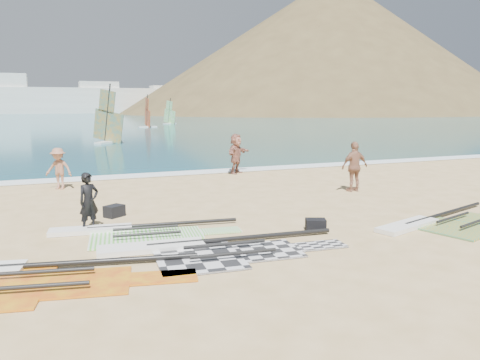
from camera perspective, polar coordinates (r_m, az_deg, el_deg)
name	(u,v)px	position (r m, az deg, el deg)	size (l,w,h in m)	color
ground	(290,249)	(11.04, 6.07, -8.41)	(300.00, 300.00, 0.00)	#D8B37E
sea	(70,115)	(141.39, -20.07, 7.47)	(300.00, 240.00, 0.06)	#0B3E4E
surf_line	(168,175)	(22.39, -8.83, 0.64)	(300.00, 1.20, 0.04)	white
far_town	(11,99)	(159.63, -26.11, 8.86)	(160.00, 8.00, 12.00)	white
headland_main	(331,113)	(165.84, 11.06, 8.07)	(143.00, 143.00, 45.00)	brown
headland_minor	(393,111)	(194.70, 18.20, 7.95)	(70.00, 70.00, 28.00)	brown
rig_grey	(204,250)	(10.83, -4.35, -8.46)	(5.78, 2.50, 0.20)	#242427
rig_green	(129,232)	(12.52, -13.33, -6.23)	(4.98, 2.26, 0.19)	#58CC38
rig_orange	(443,223)	(14.27, 23.47, -4.84)	(5.40, 2.98, 0.20)	#F99707
rig_red	(14,277)	(10.15, -25.83, -10.65)	(6.04, 2.95, 0.20)	red
gear_bag_near	(114,211)	(14.48, -15.08, -3.68)	(0.54, 0.40, 0.35)	black
gear_bag_far	(316,225)	(12.65, 9.21, -5.42)	(0.53, 0.37, 0.32)	black
person_wetsuit	(89,202)	(12.97, -17.95, -2.56)	(0.57, 0.37, 1.56)	black
beachgoer_mid	(59,169)	(19.67, -21.23, 1.31)	(1.06, 0.61, 1.63)	#A46D53
beachgoer_back	(355,167)	(18.37, 13.79, 1.60)	(1.12, 0.47, 1.92)	#A06C53
beachgoer_right	(236,154)	(22.44, -0.47, 3.24)	(1.78, 0.57, 1.92)	#A66957
windsurfer_left	(108,127)	(40.59, -15.77, 6.28)	(2.54, 2.49, 4.97)	white
windsurfer_centre	(147,118)	(65.89, -11.22, 7.44)	(2.53, 3.05, 4.55)	white
windsurfer_right	(169,116)	(75.73, -8.59, 7.68)	(2.29, 2.45, 4.13)	white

